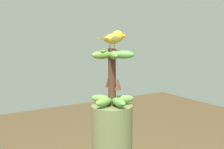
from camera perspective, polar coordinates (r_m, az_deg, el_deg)
banana_bunch at (r=1.53m, az=0.02°, el=-0.64°), size 0.25×0.25×0.31m
perched_bird at (r=1.52m, az=0.49°, el=7.40°), size 0.10×0.21×0.10m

